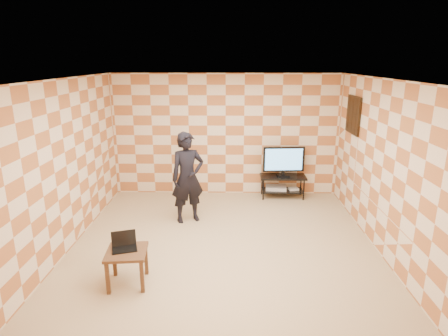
{
  "coord_description": "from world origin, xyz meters",
  "views": [
    {
      "loc": [
        0.12,
        -5.67,
        2.98
      ],
      "look_at": [
        0.0,
        0.6,
        1.15
      ],
      "focal_mm": 30.0,
      "sensor_mm": 36.0,
      "label": 1
    }
  ],
  "objects": [
    {
      "name": "wall_right",
      "position": [
        2.5,
        0.0,
        1.35
      ],
      "size": [
        0.02,
        5.0,
        2.7
      ],
      "primitive_type": "cube",
      "color": "beige",
      "rests_on": "ground"
    },
    {
      "name": "dvd_player",
      "position": [
        1.14,
        2.27,
        0.21
      ],
      "size": [
        0.48,
        0.36,
        0.08
      ],
      "primitive_type": "cube",
      "rotation": [
        0.0,
        0.0,
        -0.1
      ],
      "color": "silver",
      "rests_on": "tv_stand"
    },
    {
      "name": "tv",
      "position": [
        1.27,
        2.23,
        0.87
      ],
      "size": [
        0.91,
        0.19,
        0.66
      ],
      "color": "black",
      "rests_on": "tv_stand"
    },
    {
      "name": "tv_stand",
      "position": [
        1.27,
        2.23,
        0.37
      ],
      "size": [
        1.0,
        0.45,
        0.5
      ],
      "color": "black",
      "rests_on": "floor"
    },
    {
      "name": "laptop",
      "position": [
        -1.33,
        -1.1,
        0.55
      ],
      "size": [
        0.39,
        0.35,
        0.22
      ],
      "color": "black",
      "rests_on": "side_table"
    },
    {
      "name": "wall_back",
      "position": [
        0.0,
        2.5,
        1.35
      ],
      "size": [
        5.0,
        0.02,
        2.7
      ],
      "primitive_type": "cube",
      "color": "beige",
      "rests_on": "ground"
    },
    {
      "name": "game_console",
      "position": [
        1.52,
        2.24,
        0.2
      ],
      "size": [
        0.23,
        0.19,
        0.05
      ],
      "primitive_type": "cube",
      "rotation": [
        0.0,
        0.0,
        0.18
      ],
      "color": "silver",
      "rests_on": "tv_stand"
    },
    {
      "name": "person",
      "position": [
        -0.68,
        0.94,
        0.86
      ],
      "size": [
        0.74,
        0.62,
        1.72
      ],
      "primitive_type": "imported",
      "rotation": [
        0.0,
        0.0,
        0.41
      ],
      "color": "black",
      "rests_on": "floor"
    },
    {
      "name": "ceiling",
      "position": [
        0.0,
        0.0,
        2.7
      ],
      "size": [
        5.0,
        5.0,
        0.02
      ],
      "primitive_type": "cube",
      "color": "white",
      "rests_on": "wall_back"
    },
    {
      "name": "side_table",
      "position": [
        -1.28,
        -1.18,
        0.41
      ],
      "size": [
        0.58,
        0.58,
        0.5
      ],
      "color": "#382114",
      "rests_on": "floor"
    },
    {
      "name": "floor",
      "position": [
        0.0,
        0.0,
        0.0
      ],
      "size": [
        5.0,
        5.0,
        0.0
      ],
      "primitive_type": "plane",
      "color": "tan",
      "rests_on": "ground"
    },
    {
      "name": "wall_front",
      "position": [
        0.0,
        -2.5,
        1.35
      ],
      "size": [
        5.0,
        0.02,
        2.7
      ],
      "primitive_type": "cube",
      "color": "beige",
      "rests_on": "ground"
    },
    {
      "name": "wall_left",
      "position": [
        -2.5,
        0.0,
        1.35
      ],
      "size": [
        0.02,
        5.0,
        2.7
      ],
      "primitive_type": "cube",
      "color": "beige",
      "rests_on": "ground"
    },
    {
      "name": "wall_art",
      "position": [
        2.47,
        1.55,
        1.95
      ],
      "size": [
        0.04,
        0.72,
        0.72
      ],
      "color": "black",
      "rests_on": "wall_right"
    }
  ]
}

